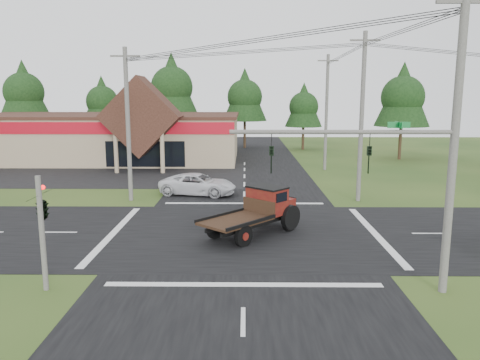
{
  "coord_description": "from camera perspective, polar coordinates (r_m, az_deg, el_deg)",
  "views": [
    {
      "loc": [
        0.05,
        -24.17,
        7.26
      ],
      "look_at": [
        -0.25,
        3.93,
        2.2
      ],
      "focal_mm": 35.0,
      "sensor_mm": 36.0,
      "label": 1
    }
  ],
  "objects": [
    {
      "name": "tree_row_c",
      "position": [
        65.96,
        -8.31,
        11.37
      ],
      "size": [
        7.28,
        7.28,
        13.13
      ],
      "color": "#332316",
      "rests_on": "ground"
    },
    {
      "name": "road_ew",
      "position": [
        25.23,
        0.48,
        -6.49
      ],
      "size": [
        120.0,
        12.0,
        0.02
      ],
      "primitive_type": "cube",
      "color": "black",
      "rests_on": "ground"
    },
    {
      "name": "tree_row_e",
      "position": [
        64.67,
        7.78,
        9.02
      ],
      "size": [
        5.04,
        5.04,
        9.09
      ],
      "color": "#332316",
      "rests_on": "ground"
    },
    {
      "name": "white_pickup",
      "position": [
        34.96,
        -5.14,
        -0.51
      ],
      "size": [
        6.05,
        3.69,
        1.57
      ],
      "primitive_type": "imported",
      "rotation": [
        0.0,
        0.0,
        1.37
      ],
      "color": "silver",
      "rests_on": "ground"
    },
    {
      "name": "tree_row_b",
      "position": [
        69.15,
        -16.46,
        9.33
      ],
      "size": [
        5.6,
        5.6,
        10.1
      ],
      "color": "#332316",
      "rests_on": "ground"
    },
    {
      "name": "utility_pole_n",
      "position": [
        46.87,
        10.49,
        8.18
      ],
      "size": [
        2.0,
        0.3,
        11.2
      ],
      "color": "#595651",
      "rests_on": "ground"
    },
    {
      "name": "utility_pole_nr",
      "position": [
        18.33,
        24.66,
        4.2
      ],
      "size": [
        2.0,
        0.3,
        11.0
      ],
      "color": "#595651",
      "rests_on": "ground"
    },
    {
      "name": "road_ns",
      "position": [
        25.23,
        0.48,
        -6.49
      ],
      "size": [
        12.0,
        120.0,
        0.02
      ],
      "primitive_type": "cube",
      "color": "black",
      "rests_on": "ground"
    },
    {
      "name": "traffic_signal_mast",
      "position": [
        17.87,
        19.44,
        0.49
      ],
      "size": [
        8.12,
        0.24,
        7.0
      ],
      "color": "#595651",
      "rests_on": "ground"
    },
    {
      "name": "parking_apron",
      "position": [
        45.98,
        -17.19,
        0.68
      ],
      "size": [
        28.0,
        14.0,
        0.02
      ],
      "primitive_type": "cube",
      "color": "black",
      "rests_on": "ground"
    },
    {
      "name": "utility_pole_ne",
      "position": [
        33.17,
        14.61,
        7.51
      ],
      "size": [
        2.0,
        0.3,
        11.5
      ],
      "color": "#595651",
      "rests_on": "ground"
    },
    {
      "name": "tree_row_a",
      "position": [
        70.86,
        -24.87,
        9.92
      ],
      "size": [
        6.72,
        6.72,
        12.12
      ],
      "color": "#332316",
      "rests_on": "ground"
    },
    {
      "name": "traffic_signal_corner",
      "position": [
        18.84,
        -23.05,
        -2.06
      ],
      "size": [
        0.53,
        2.48,
        4.4
      ],
      "color": "#595651",
      "rests_on": "ground"
    },
    {
      "name": "tree_side_ne",
      "position": [
        57.07,
        19.24,
        9.76
      ],
      "size": [
        6.16,
        6.16,
        11.11
      ],
      "color": "#332316",
      "rests_on": "ground"
    },
    {
      "name": "cvs_building",
      "position": [
        56.18,
        -15.74,
        5.25
      ],
      "size": [
        30.4,
        18.2,
        9.19
      ],
      "color": "tan",
      "rests_on": "ground"
    },
    {
      "name": "ground",
      "position": [
        25.24,
        0.48,
        -6.51
      ],
      "size": [
        120.0,
        120.0,
        0.0
      ],
      "primitive_type": "plane",
      "color": "#244117",
      "rests_on": "ground"
    },
    {
      "name": "tree_row_d",
      "position": [
        66.17,
        0.59,
        10.31
      ],
      "size": [
        6.16,
        6.16,
        11.11
      ],
      "color": "#332316",
      "rests_on": "ground"
    },
    {
      "name": "utility_pole_nw",
      "position": [
        33.22,
        -13.5,
        6.69
      ],
      "size": [
        2.0,
        0.3,
        10.5
      ],
      "color": "#595651",
      "rests_on": "ground"
    },
    {
      "name": "antique_flatbed_truck",
      "position": [
        24.59,
        1.51,
        -3.94
      ],
      "size": [
        5.73,
        5.96,
        2.5
      ],
      "primitive_type": null,
      "rotation": [
        0.0,
        0.0,
        -0.74
      ],
      "color": "#500B0E",
      "rests_on": "ground"
    }
  ]
}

